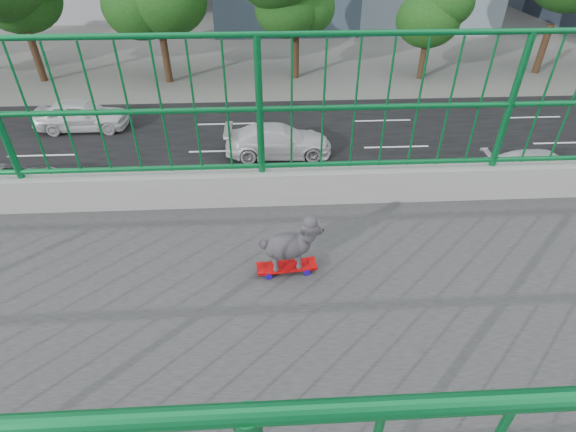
# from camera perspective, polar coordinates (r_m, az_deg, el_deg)

# --- Properties ---
(road) EXTENTS (18.00, 90.00, 0.02)m
(road) POSITION_cam_1_polar(r_m,az_deg,el_deg) (17.54, -9.30, 3.88)
(road) COLOR black
(road) RESTS_ON ground
(skateboard) EXTENTS (0.17, 0.43, 0.06)m
(skateboard) POSITION_cam_1_polar(r_m,az_deg,el_deg) (3.12, -0.18, -6.71)
(skateboard) COLOR red
(skateboard) RESTS_ON footbridge
(poodle) EXTENTS (0.21, 0.45, 0.37)m
(poodle) POSITION_cam_1_polar(r_m,az_deg,el_deg) (2.98, 0.27, -3.64)
(poodle) COLOR #2B282D
(poodle) RESTS_ON skateboard
(car_2) EXTENTS (2.22, 4.81, 1.34)m
(car_2) POSITION_cam_1_polar(r_m,az_deg,el_deg) (19.31, -33.54, 3.35)
(car_2) COLOR gray
(car_2) RESTS_ON ground
(car_3) EXTENTS (1.89, 4.65, 1.35)m
(car_3) POSITION_cam_1_polar(r_m,az_deg,el_deg) (19.39, -1.26, 9.86)
(car_3) COLOR silver
(car_3) RESTS_ON ground
(car_4) EXTENTS (1.77, 4.39, 1.49)m
(car_4) POSITION_cam_1_polar(r_m,az_deg,el_deg) (24.04, -25.49, 11.90)
(car_4) COLOR silver
(car_4) RESTS_ON ground
(car_7) EXTENTS (1.94, 4.78, 1.39)m
(car_7) POSITION_cam_1_polar(r_m,az_deg,el_deg) (19.75, 30.61, 5.18)
(car_7) COLOR silver
(car_7) RESTS_ON ground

